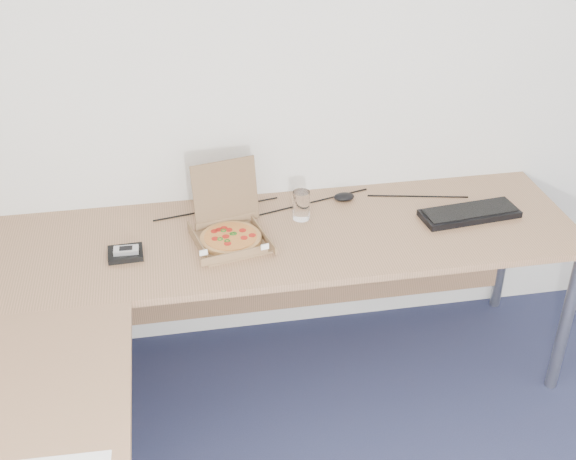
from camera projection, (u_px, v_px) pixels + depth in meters
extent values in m
cube|color=#A17450|center=(271.00, 238.00, 2.95)|extent=(2.50, 0.70, 0.03)
cylinder|color=gray|center=(505.00, 247.00, 3.58)|extent=(0.05, 0.05, 0.70)
cube|color=olive|center=(231.00, 242.00, 2.90)|extent=(0.27, 0.27, 0.01)
cube|color=olive|center=(225.00, 193.00, 2.95)|extent=(0.27, 0.05, 0.27)
cylinder|color=tan|center=(231.00, 239.00, 2.89)|extent=(0.24, 0.24, 0.02)
cylinder|color=#AA3322|center=(231.00, 236.00, 2.88)|extent=(0.21, 0.21, 0.00)
cylinder|color=silver|center=(301.00, 205.00, 3.03)|extent=(0.07, 0.07, 0.12)
cube|color=black|center=(469.00, 214.00, 3.07)|extent=(0.43, 0.19, 0.03)
ellipsoid|color=black|center=(344.00, 197.00, 3.18)|extent=(0.10, 0.08, 0.03)
cube|color=black|center=(126.00, 254.00, 2.81)|extent=(0.14, 0.12, 0.02)
cube|color=#B2B5BA|center=(126.00, 250.00, 2.79)|extent=(0.09, 0.05, 0.02)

